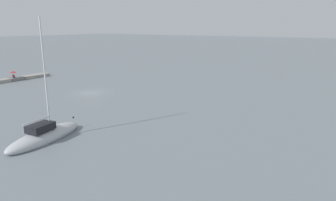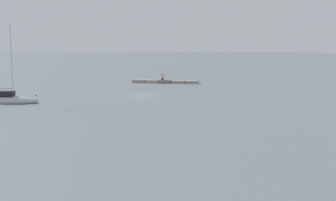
{
  "view_description": "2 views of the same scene",
  "coord_description": "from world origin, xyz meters",
  "views": [
    {
      "loc": [
        32.47,
        35.81,
        10.24
      ],
      "look_at": [
        5.73,
        18.27,
        2.39
      ],
      "focal_mm": 32.84,
      "sensor_mm": 36.0,
      "label": 1
    },
    {
      "loc": [
        -15.87,
        67.76,
        8.77
      ],
      "look_at": [
        -6.54,
        14.21,
        1.24
      ],
      "focal_mm": 46.91,
      "sensor_mm": 36.0,
      "label": 2
    }
  ],
  "objects": [
    {
      "name": "sailboat_grey_far",
      "position": [
        16.51,
        11.85,
        0.41
      ],
      "size": [
        8.66,
        3.69,
        11.47
      ],
      "rotation": [
        0.0,
        0.0,
        1.73
      ],
      "color": "#ADB2B7",
      "rests_on": "ground_plane"
    },
    {
      "name": "umbrella_open_red",
      "position": [
        0.54,
        -20.04,
        1.71
      ],
      "size": [
        1.26,
        1.26,
        1.28
      ],
      "color": "black",
      "rests_on": "seawall_pier"
    },
    {
      "name": "person_seated_maroon_left",
      "position": [
        0.54,
        -20.0,
        0.85
      ],
      "size": [
        0.42,
        0.62,
        0.73
      ],
      "rotation": [
        0.0,
        0.0,
        -0.06
      ],
      "color": "#1E2333",
      "rests_on": "seawall_pier"
    },
    {
      "name": "ground_plane",
      "position": [
        0.0,
        0.0,
        0.0
      ],
      "size": [
        500.0,
        500.0,
        0.0
      ],
      "primitive_type": "plane",
      "color": "slate"
    },
    {
      "name": "seawall_pier",
      "position": [
        -0.0,
        -20.14,
        0.3
      ],
      "size": [
        13.54,
        1.84,
        0.6
      ],
      "color": "gray",
      "rests_on": "ground_plane"
    }
  ]
}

